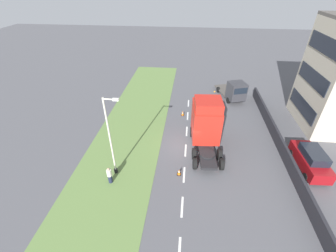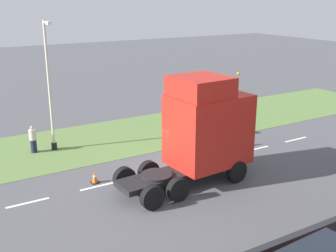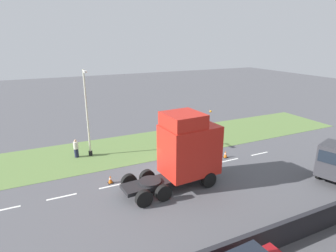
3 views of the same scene
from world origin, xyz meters
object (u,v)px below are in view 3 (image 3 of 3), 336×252
at_px(lorry_cab, 186,149).
at_px(traffic_cone_lead, 110,179).
at_px(traffic_cone_trailing, 226,154).
at_px(pedestrian, 76,149).
at_px(lamp_post, 88,118).

xyz_separation_m(lorry_cab, traffic_cone_lead, (-2.21, -4.62, -2.20)).
bearing_deg(traffic_cone_trailing, traffic_cone_lead, -88.94).
distance_m(pedestrian, traffic_cone_lead, 5.72).
relative_size(lorry_cab, traffic_cone_lead, 11.44).
relative_size(lorry_cab, traffic_cone_trailing, 11.44).
xyz_separation_m(traffic_cone_lead, traffic_cone_trailing, (-0.18, 9.69, 0.00)).
bearing_deg(traffic_cone_lead, pedestrian, -165.49).
xyz_separation_m(lamp_post, traffic_cone_trailing, (5.14, 10.01, -3.05)).
bearing_deg(lamp_post, lorry_cab, 33.29).
xyz_separation_m(pedestrian, traffic_cone_trailing, (5.34, 11.12, -0.47)).
height_order(lorry_cab, traffic_cone_trailing, lorry_cab).
bearing_deg(traffic_cone_lead, lamp_post, -176.56).
height_order(lamp_post, traffic_cone_trailing, lamp_post).
bearing_deg(lamp_post, pedestrian, -99.90).
relative_size(lamp_post, traffic_cone_lead, 12.36).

